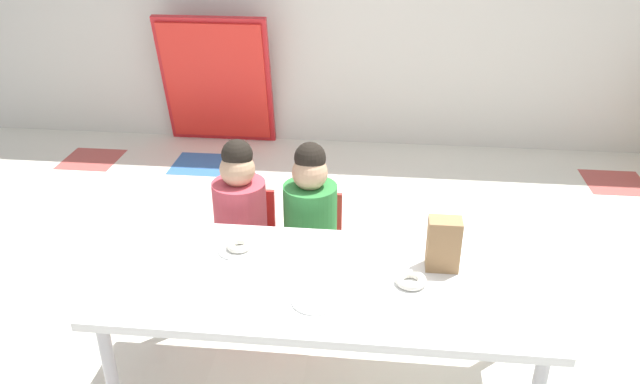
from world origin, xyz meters
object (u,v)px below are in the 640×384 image
Objects in this scene: seated_child_middle_seat at (310,214)px; paper_plate_near_edge at (239,249)px; donut_powdered_on_plate at (239,245)px; craft_table at (324,288)px; folded_activity_table at (216,82)px; seated_child_near_camera at (241,210)px; donut_powdered_loose at (411,280)px; paper_bag_brown at (444,244)px; paper_plate_center_table at (315,300)px.

paper_plate_near_edge is (-0.25, -0.44, 0.06)m from seated_child_middle_seat.
craft_table is at bearing -23.62° from donut_powdered_on_plate.
folded_activity_table is 6.04× the size of paper_plate_near_edge.
seated_child_middle_seat is (-0.13, 0.61, -0.00)m from craft_table.
donut_powdered_on_plate is (0.10, -0.44, 0.07)m from seated_child_near_camera.
seated_child_near_camera is 1.02m from donut_powdered_loose.
seated_child_near_camera reaches higher than craft_table.
folded_activity_table is 10.26× the size of donut_powdered_on_plate.
paper_plate_near_edge is 1.47× the size of donut_powdered_loose.
craft_table is 16.32× the size of donut_powdered_on_plate.
paper_bag_brown is at bearing -39.28° from seated_child_middle_seat.
folded_activity_table is (-1.17, 2.78, -0.02)m from craft_table.
donut_powdered_on_plate reaches higher than donut_powdered_loose.
donut_powdered_loose is at bearing -13.45° from paper_plate_near_edge.
craft_table is 3.02m from folded_activity_table.
paper_plate_center_table is at bearing -41.82° from paper_plate_near_edge.
seated_child_near_camera reaches higher than paper_plate_center_table.
seated_child_near_camera is at bearing 120.95° from paper_plate_center_table.
paper_plate_center_table is (0.46, -0.76, 0.06)m from seated_child_near_camera.
folded_activity_table is at bearing 107.59° from seated_child_near_camera.
donut_powdered_loose is (0.71, -0.17, 0.01)m from paper_plate_near_edge.
paper_bag_brown is at bearing 45.30° from donut_powdered_loose.
paper_bag_brown is 1.22× the size of paper_plate_near_edge.
paper_plate_center_table is at bearing -68.68° from folded_activity_table.
seated_child_near_camera is at bearing 128.16° from craft_table.
donut_powdered_on_plate is at bearing 177.02° from paper_bag_brown.
seated_child_near_camera is 0.46m from donut_powdered_on_plate.
seated_child_middle_seat is 0.77m from donut_powdered_loose.
paper_plate_near_edge is (0.79, -2.62, 0.07)m from folded_activity_table.
seated_child_middle_seat is at bearing 98.30° from paper_plate_center_table.
seated_child_near_camera is at bearing 180.00° from seated_child_middle_seat.
seated_child_middle_seat is 4.17× the size of paper_bag_brown.
seated_child_near_camera is at bearing 152.71° from paper_bag_brown.
donut_powdered_on_plate is at bearing -73.26° from folded_activity_table.
paper_bag_brown is at bearing -27.29° from seated_child_near_camera.
paper_plate_near_edge is (-0.84, 0.04, -0.11)m from paper_bag_brown.
folded_activity_table reaches higher than seated_child_middle_seat.
seated_child_middle_seat is 7.52× the size of donut_powdered_loose.
craft_table is 1.88× the size of seated_child_near_camera.
paper_bag_brown reaches higher than donut_powdered_on_plate.
seated_child_middle_seat is at bearing -64.55° from folded_activity_table.
paper_bag_brown is 0.85m from paper_plate_near_edge.
paper_bag_brown reaches higher than craft_table.
craft_table is at bearing 179.12° from donut_powdered_loose.
donut_powdered_loose is (0.47, -0.61, 0.07)m from seated_child_middle_seat.
folded_activity_table is at bearing 115.45° from seated_child_middle_seat.
paper_plate_center_table is at bearing -96.70° from craft_table.
seated_child_middle_seat is 0.77m from paper_plate_center_table.
donut_powdered_on_plate is (-0.84, 0.04, -0.09)m from paper_bag_brown.
seated_child_near_camera is 4.17× the size of paper_bag_brown.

